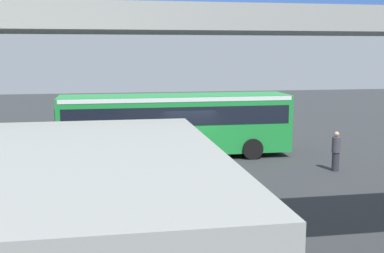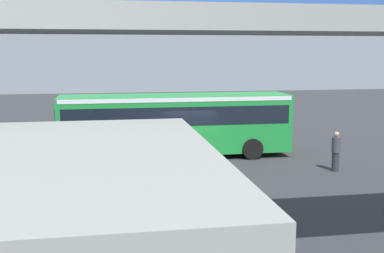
% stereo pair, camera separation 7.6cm
% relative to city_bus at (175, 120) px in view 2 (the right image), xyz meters
% --- Properties ---
extents(ground, '(80.00, 80.00, 0.00)m').
position_rel_city_bus_xyz_m(ground, '(-0.53, 0.99, -1.88)').
color(ground, '#2D3033').
extents(city_bus, '(11.54, 2.85, 3.15)m').
position_rel_city_bus_xyz_m(city_bus, '(0.00, 0.00, 0.00)').
color(city_bus, '#1E8C38').
rests_on(city_bus, ground).
extents(pedestrian, '(0.38, 0.38, 1.79)m').
position_rel_city_bus_xyz_m(pedestrian, '(-6.65, 4.20, -1.00)').
color(pedestrian, '#2D2D38').
rests_on(pedestrian, ground).
extents(traffic_sign, '(0.08, 0.60, 2.80)m').
position_rel_city_bus_xyz_m(traffic_sign, '(2.20, -2.82, 0.01)').
color(traffic_sign, slate).
rests_on(traffic_sign, ground).
extents(lane_dash_leftmost, '(2.00, 0.20, 0.01)m').
position_rel_city_bus_xyz_m(lane_dash_leftmost, '(-4.53, -2.22, -1.88)').
color(lane_dash_leftmost, silver).
rests_on(lane_dash_leftmost, ground).
extents(lane_dash_left, '(2.00, 0.20, 0.01)m').
position_rel_city_bus_xyz_m(lane_dash_left, '(-0.53, -2.22, -1.88)').
color(lane_dash_left, silver).
rests_on(lane_dash_left, ground).
extents(lane_dash_centre, '(2.00, 0.20, 0.01)m').
position_rel_city_bus_xyz_m(lane_dash_centre, '(3.47, -2.22, -1.88)').
color(lane_dash_centre, silver).
rests_on(lane_dash_centre, ground).
extents(pedestrian_overpass, '(26.56, 2.60, 7.29)m').
position_rel_city_bus_xyz_m(pedestrian_overpass, '(-0.53, 13.72, 3.54)').
color(pedestrian_overpass, gray).
rests_on(pedestrian_overpass, ground).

